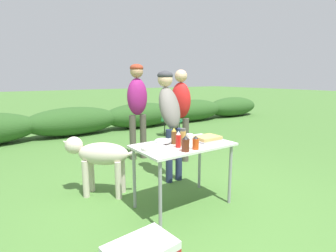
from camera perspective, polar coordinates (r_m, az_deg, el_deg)
name	(u,v)px	position (r m, az deg, el deg)	size (l,w,h in m)	color
ground_plane	(183,205)	(3.23, 3.23, -16.77)	(60.00, 60.00, 0.00)	#477533
shrub_hedge	(73,121)	(7.18, -19.92, 0.98)	(14.40, 0.90, 0.73)	#2D5623
folding_table	(183,151)	(2.98, 3.37, -5.39)	(1.10, 0.64, 0.74)	silver
food_tray	(207,139)	(3.14, 8.52, -2.72)	(0.33, 0.26, 0.06)	#9E9EA3
plate_stack	(153,148)	(2.74, -3.24, -4.82)	(0.26, 0.26, 0.03)	white
mixing_bowl	(163,141)	(2.96, -1.19, -3.31)	(0.19, 0.19, 0.06)	silver
paper_cup_stack	(190,138)	(3.01, 4.75, -2.72)	(0.08, 0.08, 0.10)	white
bbq_sauce_bottle	(186,144)	(2.66, 3.84, -3.91)	(0.08, 0.08, 0.17)	#562314
spice_jar	(183,137)	(2.89, 3.26, -2.45)	(0.06, 0.06, 0.19)	#B2893D
ketchup_bottle	(178,140)	(2.81, 2.26, -2.98)	(0.06, 0.06, 0.18)	red
beer_bottle	(174,136)	(2.95, 1.30, -2.24)	(0.06, 0.06, 0.19)	brown
hot_sauce_bottle	(196,143)	(2.75, 6.04, -3.65)	(0.07, 0.07, 0.15)	#CC4214
standing_person_in_red_jacket	(170,111)	(3.73, 0.34, 3.33)	(0.32, 0.45, 1.57)	#232D4C
standing_person_in_olive_jacket	(137,101)	(4.72, -6.71, 5.47)	(0.40, 0.32, 1.71)	#4C473D
standing_person_with_beanie	(181,107)	(4.59, 2.77, 4.16)	(0.41, 0.44, 1.61)	#4C473D
dog	(99,156)	(3.41, -14.86, -6.32)	(0.82, 0.71, 0.75)	beige
camp_chair_green_behind_table	(173,118)	(6.66, 1.14, 1.80)	(0.75, 0.71, 0.83)	#19602D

